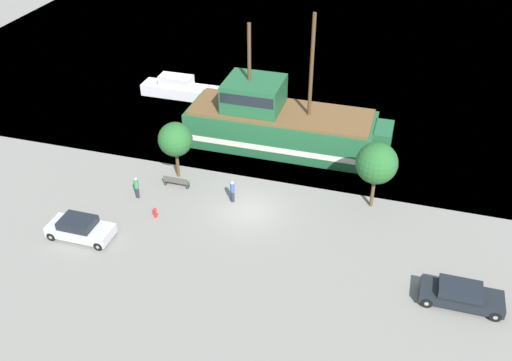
# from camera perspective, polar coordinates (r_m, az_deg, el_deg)

# --- Properties ---
(ground_plane) EXTENTS (160.00, 160.00, 0.00)m
(ground_plane) POSITION_cam_1_polar(r_m,az_deg,el_deg) (39.11, -0.74, -3.05)
(ground_plane) COLOR gray
(water_surface) EXTENTS (80.00, 80.00, 0.00)m
(water_surface) POSITION_cam_1_polar(r_m,az_deg,el_deg) (77.98, 9.15, 16.13)
(water_surface) COLOR #38667F
(water_surface) RESTS_ON ground
(pirate_ship) EXTENTS (16.08, 5.10, 11.07)m
(pirate_ship) POSITION_cam_1_polar(r_m,az_deg,el_deg) (45.57, 2.27, 5.76)
(pirate_ship) COLOR #1E5633
(pirate_ship) RESTS_ON water_surface
(moored_boat_dockside) EXTENTS (7.75, 1.91, 2.01)m
(moored_boat_dockside) POSITION_cam_1_polar(r_m,az_deg,el_deg) (54.57, -7.48, 9.08)
(moored_boat_dockside) COLOR silver
(moored_boat_dockside) RESTS_ON water_surface
(parked_car_curb_front) EXTENTS (4.20, 1.88, 1.39)m
(parked_car_curb_front) POSITION_cam_1_polar(r_m,az_deg,el_deg) (38.21, -17.19, -4.61)
(parked_car_curb_front) COLOR #B7BCC6
(parked_car_curb_front) RESTS_ON ground_plane
(parked_car_curb_mid) EXTENTS (4.52, 1.82, 1.27)m
(parked_car_curb_mid) POSITION_cam_1_polar(r_m,az_deg,el_deg) (34.20, 19.81, -10.72)
(parked_car_curb_mid) COLOR black
(parked_car_curb_mid) RESTS_ON ground_plane
(fire_hydrant) EXTENTS (0.42, 0.25, 0.76)m
(fire_hydrant) POSITION_cam_1_polar(r_m,az_deg,el_deg) (38.89, -10.05, -3.15)
(fire_hydrant) COLOR red
(fire_hydrant) RESTS_ON ground_plane
(bench_promenade_east) EXTENTS (1.86, 0.45, 0.85)m
(bench_promenade_east) POSITION_cam_1_polar(r_m,az_deg,el_deg) (41.62, -7.98, -0.10)
(bench_promenade_east) COLOR #4C4742
(bench_promenade_east) RESTS_ON ground_plane
(pedestrian_walking_near) EXTENTS (0.32, 0.32, 1.67)m
(pedestrian_walking_near) POSITION_cam_1_polar(r_m,az_deg,el_deg) (40.77, -11.85, -0.68)
(pedestrian_walking_near) COLOR #232838
(pedestrian_walking_near) RESTS_ON ground_plane
(pedestrian_walking_far) EXTENTS (0.32, 0.32, 1.66)m
(pedestrian_walking_far) POSITION_cam_1_polar(r_m,az_deg,el_deg) (39.54, -2.37, -1.10)
(pedestrian_walking_far) COLOR #232838
(pedestrian_walking_far) RESTS_ON ground_plane
(tree_row_east) EXTENTS (2.50, 2.50, 4.41)m
(tree_row_east) POSITION_cam_1_polar(r_m,az_deg,el_deg) (41.36, -8.07, 4.08)
(tree_row_east) COLOR brown
(tree_row_east) RESTS_ON ground_plane
(tree_row_mideast) EXTENTS (2.81, 2.81, 4.90)m
(tree_row_mideast) POSITION_cam_1_polar(r_m,az_deg,el_deg) (38.45, 11.98, 1.69)
(tree_row_mideast) COLOR brown
(tree_row_mideast) RESTS_ON ground_plane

